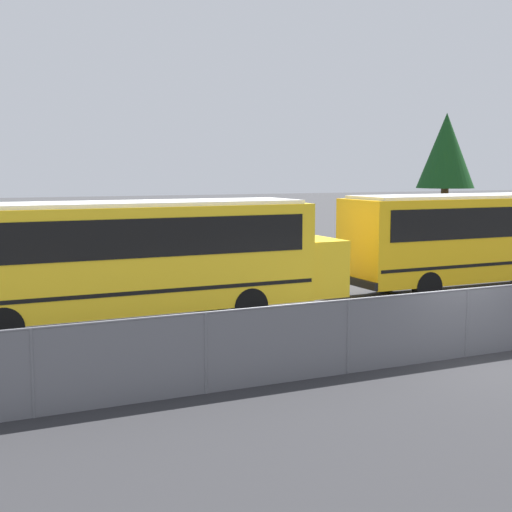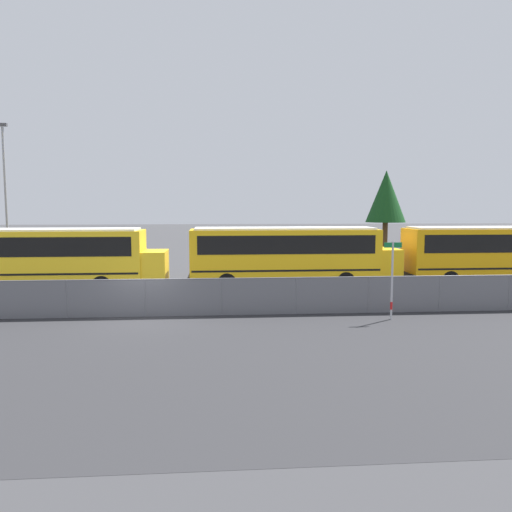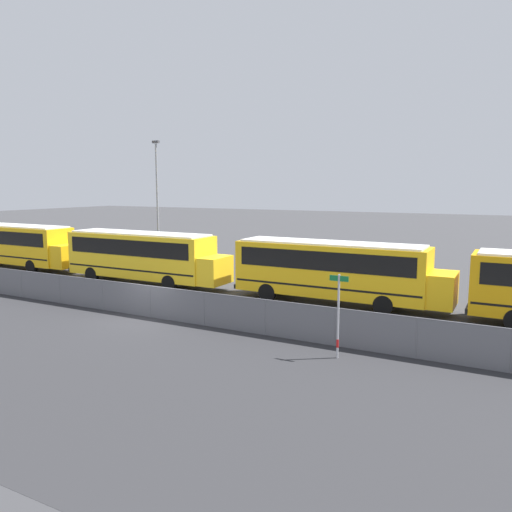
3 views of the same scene
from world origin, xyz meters
The scene contains 8 objects.
ground_plane centered at (0.00, 0.00, 0.00)m, with size 200.00×200.00×0.00m, color #38383A.
road_strip centered at (0.00, -6.00, 0.00)m, with size 94.99×12.00×0.01m.
fence centered at (0.00, 0.00, 0.78)m, with size 61.06×0.07×1.53m.
school_bus_0 centered at (-18.20, 6.52, 1.94)m, with size 11.41×2.45×3.28m.
school_bus_1 centered at (-5.75, 6.22, 1.94)m, with size 11.41×2.45×3.28m.
school_bus_2 centered at (6.77, 6.67, 1.94)m, with size 11.41×2.45×3.28m.
street_sign centered at (9.68, -1.28, 1.63)m, with size 0.70×0.09×3.08m.
light_pole centered at (-10.97, 14.22, 5.28)m, with size 0.60×0.24×9.77m.
Camera 3 is at (15.21, -17.99, 6.18)m, focal length 35.00 mm.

